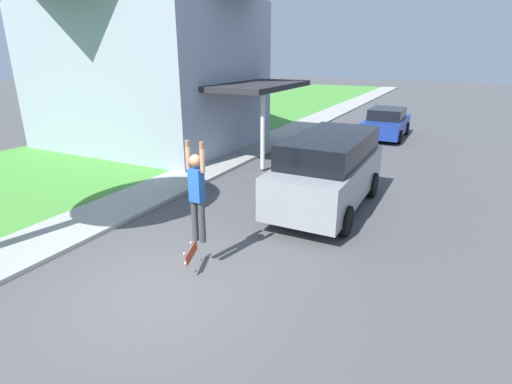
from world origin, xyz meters
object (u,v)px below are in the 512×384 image
car_down_street (386,123)px  skateboarder (197,191)px  skateboard (191,253)px  suv_parked (329,170)px

car_down_street → skateboarder: 15.10m
car_down_street → skateboarder: skateboarder is taller
skateboarder → skateboard: size_ratio=2.73×
suv_parked → skateboarder: bearing=-106.1°
suv_parked → skateboard: 4.81m
car_down_street → skateboarder: bearing=-93.6°
suv_parked → skateboarder: size_ratio=2.42×
car_down_street → skateboarder: size_ratio=2.01×
skateboarder → skateboard: bearing=-116.3°
skateboard → suv_parked: bearing=73.5°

